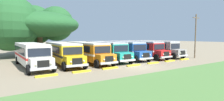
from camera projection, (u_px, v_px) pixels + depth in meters
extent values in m
plane|color=#84755B|center=(139.00, 67.00, 21.27)|extent=(220.00, 220.00, 0.00)
cube|color=#4C7538|center=(218.00, 84.00, 13.77)|extent=(80.00, 11.55, 0.01)
cube|color=silver|center=(31.00, 54.00, 21.67)|extent=(2.61, 9.23, 2.10)
cube|color=red|center=(31.00, 55.00, 21.68)|extent=(2.64, 9.25, 0.24)
cube|color=black|center=(41.00, 49.00, 22.59)|extent=(0.14, 8.00, 0.80)
cube|color=black|center=(19.00, 50.00, 21.16)|extent=(0.14, 8.00, 0.80)
cube|color=beige|center=(31.00, 44.00, 21.58)|extent=(2.53, 9.13, 0.22)
cube|color=silver|center=(42.00, 63.00, 17.36)|extent=(2.22, 1.43, 1.05)
cube|color=black|center=(43.00, 64.00, 16.75)|extent=(1.10, 0.11, 0.70)
cube|color=#B7B7BC|center=(44.00, 69.00, 16.76)|extent=(2.40, 0.23, 0.24)
cube|color=black|center=(40.00, 52.00, 17.83)|extent=(2.20, 0.09, 0.84)
cube|color=red|center=(25.00, 52.00, 25.47)|extent=(0.90, 0.07, 1.30)
sphere|color=#EAE5C6|center=(51.00, 63.00, 17.11)|extent=(0.20, 0.20, 0.20)
sphere|color=#EAE5C6|center=(36.00, 65.00, 16.32)|extent=(0.20, 0.20, 0.20)
cylinder|color=black|center=(54.00, 67.00, 18.17)|extent=(0.29, 1.00, 1.00)
cylinder|color=black|center=(28.00, 70.00, 16.81)|extent=(0.29, 1.00, 1.00)
cylinder|color=black|center=(36.00, 59.00, 24.89)|extent=(0.29, 1.00, 1.00)
cylinder|color=black|center=(17.00, 60.00, 23.53)|extent=(0.29, 1.00, 1.00)
cube|color=yellow|center=(62.00, 52.00, 23.72)|extent=(3.06, 9.34, 2.10)
cube|color=black|center=(62.00, 53.00, 23.74)|extent=(3.09, 9.36, 0.24)
cube|color=black|center=(71.00, 48.00, 24.58)|extent=(0.53, 7.99, 0.80)
cube|color=black|center=(52.00, 49.00, 23.30)|extent=(0.53, 7.99, 0.80)
cube|color=beige|center=(62.00, 44.00, 23.63)|extent=(2.97, 9.23, 0.22)
cube|color=yellow|center=(75.00, 61.00, 19.21)|extent=(2.28, 1.53, 1.05)
cube|color=black|center=(77.00, 61.00, 18.57)|extent=(1.10, 0.17, 0.70)
cube|color=#B7B7BC|center=(78.00, 65.00, 18.57)|extent=(2.41, 0.35, 0.24)
cube|color=black|center=(73.00, 51.00, 19.71)|extent=(2.20, 0.19, 0.84)
cube|color=black|center=(54.00, 51.00, 27.70)|extent=(0.90, 0.11, 1.30)
sphere|color=#EAE5C6|center=(84.00, 61.00, 18.88)|extent=(0.20, 0.20, 0.20)
sphere|color=#EAE5C6|center=(71.00, 62.00, 18.18)|extent=(0.20, 0.20, 0.20)
cylinder|color=black|center=(85.00, 65.00, 19.94)|extent=(0.34, 1.02, 1.00)
cylinder|color=black|center=(64.00, 66.00, 18.73)|extent=(0.34, 1.02, 1.00)
cylinder|color=black|center=(65.00, 57.00, 26.99)|extent=(0.34, 1.02, 1.00)
cylinder|color=black|center=(49.00, 58.00, 25.78)|extent=(0.34, 1.02, 1.00)
cube|color=orange|center=(86.00, 51.00, 25.33)|extent=(2.56, 9.22, 2.10)
cube|color=white|center=(86.00, 52.00, 25.35)|extent=(2.59, 9.24, 0.24)
cube|color=black|center=(93.00, 47.00, 26.25)|extent=(0.09, 8.00, 0.80)
cube|color=black|center=(77.00, 48.00, 24.83)|extent=(0.09, 8.00, 0.80)
cube|color=beige|center=(86.00, 43.00, 25.24)|extent=(2.48, 9.12, 0.22)
cube|color=orange|center=(106.00, 59.00, 21.01)|extent=(2.21, 1.41, 1.05)
cube|color=black|center=(109.00, 59.00, 20.40)|extent=(1.10, 0.11, 0.70)
cube|color=#B7B7BC|center=(109.00, 63.00, 20.40)|extent=(2.40, 0.22, 0.24)
cube|color=black|center=(103.00, 50.00, 21.48)|extent=(2.20, 0.07, 0.84)
cube|color=white|center=(74.00, 50.00, 29.15)|extent=(0.90, 0.07, 1.30)
sphere|color=#EAE5C6|center=(114.00, 59.00, 20.75)|extent=(0.20, 0.20, 0.20)
sphere|color=#EAE5C6|center=(104.00, 60.00, 19.97)|extent=(0.20, 0.20, 0.20)
cylinder|color=black|center=(114.00, 62.00, 21.81)|extent=(0.29, 1.00, 1.00)
cylinder|color=black|center=(97.00, 64.00, 20.46)|extent=(0.29, 1.00, 1.00)
cylinder|color=black|center=(85.00, 56.00, 28.56)|extent=(0.29, 1.00, 1.00)
cylinder|color=black|center=(70.00, 57.00, 27.21)|extent=(0.29, 1.00, 1.00)
cube|color=teal|center=(105.00, 50.00, 27.63)|extent=(2.96, 9.31, 2.10)
cube|color=white|center=(105.00, 51.00, 27.64)|extent=(2.99, 9.34, 0.24)
cube|color=black|center=(111.00, 46.00, 28.50)|extent=(0.45, 7.99, 0.80)
cube|color=black|center=(96.00, 47.00, 27.19)|extent=(0.45, 7.99, 0.80)
cube|color=#B2B2B7|center=(105.00, 42.00, 27.54)|extent=(2.88, 9.21, 0.22)
cube|color=teal|center=(124.00, 57.00, 23.14)|extent=(2.27, 1.51, 1.05)
cube|color=black|center=(127.00, 57.00, 22.51)|extent=(1.10, 0.16, 0.70)
cube|color=#B7B7BC|center=(128.00, 60.00, 22.51)|extent=(2.41, 0.32, 0.24)
cube|color=black|center=(121.00, 48.00, 23.63)|extent=(2.20, 0.17, 0.84)
cube|color=white|center=(92.00, 49.00, 31.59)|extent=(0.90, 0.11, 1.30)
sphere|color=#EAE5C6|center=(132.00, 57.00, 22.83)|extent=(0.20, 0.20, 0.20)
sphere|color=#EAE5C6|center=(123.00, 57.00, 22.11)|extent=(0.20, 0.20, 0.20)
cylinder|color=black|center=(131.00, 60.00, 23.89)|extent=(0.33, 1.01, 1.00)
cylinder|color=black|center=(116.00, 61.00, 22.65)|extent=(0.33, 1.01, 1.00)
cylinder|color=black|center=(102.00, 55.00, 30.89)|extent=(0.33, 1.01, 1.00)
cylinder|color=black|center=(90.00, 55.00, 29.66)|extent=(0.33, 1.01, 1.00)
cube|color=#23519E|center=(123.00, 49.00, 29.63)|extent=(3.28, 9.38, 2.10)
cube|color=silver|center=(123.00, 50.00, 29.65)|extent=(3.31, 9.40, 0.24)
cube|color=black|center=(128.00, 46.00, 30.47)|extent=(0.73, 7.97, 0.80)
cube|color=black|center=(115.00, 46.00, 29.24)|extent=(0.73, 7.97, 0.80)
cube|color=#B2B2B7|center=(123.00, 42.00, 29.54)|extent=(3.19, 9.27, 0.22)
cube|color=#23519E|center=(143.00, 55.00, 25.05)|extent=(2.31, 1.58, 1.05)
cube|color=black|center=(146.00, 55.00, 24.41)|extent=(1.10, 0.19, 0.70)
cube|color=#B7B7BC|center=(146.00, 58.00, 24.41)|extent=(2.41, 0.41, 0.24)
cube|color=black|center=(140.00, 48.00, 25.56)|extent=(2.20, 0.25, 0.84)
cube|color=silver|center=(110.00, 48.00, 33.67)|extent=(0.90, 0.14, 1.30)
sphere|color=#EAE5C6|center=(150.00, 55.00, 24.70)|extent=(0.20, 0.20, 0.20)
sphere|color=#EAE5C6|center=(142.00, 56.00, 24.02)|extent=(0.20, 0.20, 0.20)
cylinder|color=black|center=(149.00, 58.00, 25.76)|extent=(0.37, 1.02, 1.00)
cylinder|color=black|center=(135.00, 59.00, 24.60)|extent=(0.37, 1.02, 1.00)
cylinder|color=black|center=(119.00, 53.00, 32.91)|extent=(0.37, 1.02, 1.00)
cylinder|color=black|center=(108.00, 54.00, 31.75)|extent=(0.37, 1.02, 1.00)
cube|color=red|center=(139.00, 48.00, 31.32)|extent=(2.64, 9.24, 2.10)
cube|color=white|center=(139.00, 49.00, 31.33)|extent=(2.67, 9.26, 0.24)
cube|color=black|center=(143.00, 45.00, 32.22)|extent=(0.17, 8.00, 0.80)
cube|color=black|center=(133.00, 46.00, 30.84)|extent=(0.17, 8.00, 0.80)
cube|color=#B2B2B7|center=(139.00, 42.00, 31.23)|extent=(2.56, 9.14, 0.22)
cube|color=red|center=(163.00, 54.00, 26.93)|extent=(2.22, 1.43, 1.05)
cube|color=black|center=(166.00, 54.00, 26.31)|extent=(1.10, 0.12, 0.70)
cube|color=#B7B7BC|center=(167.00, 57.00, 26.31)|extent=(2.40, 0.24, 0.24)
cube|color=black|center=(159.00, 47.00, 27.41)|extent=(2.20, 0.09, 0.84)
cube|color=white|center=(123.00, 48.00, 35.19)|extent=(0.90, 0.07, 1.30)
sphere|color=#EAE5C6|center=(170.00, 54.00, 26.65)|extent=(0.20, 0.20, 0.20)
sphere|color=#EAE5C6|center=(164.00, 54.00, 25.89)|extent=(0.20, 0.20, 0.20)
cylinder|color=black|center=(167.00, 57.00, 27.71)|extent=(0.30, 1.00, 1.00)
cylinder|color=black|center=(156.00, 58.00, 26.40)|extent=(0.30, 1.00, 1.00)
cylinder|color=black|center=(133.00, 53.00, 34.56)|extent=(0.30, 1.00, 1.00)
cylinder|color=black|center=(124.00, 53.00, 33.26)|extent=(0.30, 1.00, 1.00)
cube|color=#9E9993|center=(154.00, 48.00, 33.08)|extent=(2.58, 9.22, 2.10)
cube|color=#282828|center=(154.00, 49.00, 33.09)|extent=(2.61, 9.24, 0.24)
cube|color=black|center=(158.00, 45.00, 33.98)|extent=(0.11, 8.00, 0.80)
cube|color=black|center=(148.00, 45.00, 32.59)|extent=(0.11, 8.00, 0.80)
cube|color=#B2B2B7|center=(154.00, 41.00, 32.98)|extent=(2.50, 9.12, 0.22)
cube|color=#9E9993|center=(179.00, 53.00, 28.71)|extent=(2.21, 1.42, 1.05)
cube|color=black|center=(183.00, 53.00, 28.09)|extent=(1.10, 0.11, 0.70)
cube|color=#B7B7BC|center=(183.00, 56.00, 28.09)|extent=(2.40, 0.22, 0.24)
cube|color=black|center=(175.00, 46.00, 29.19)|extent=(2.20, 0.08, 0.84)
cube|color=#282828|center=(138.00, 47.00, 36.93)|extent=(0.90, 0.07, 1.30)
sphere|color=#EAE5C6|center=(186.00, 53.00, 28.44)|extent=(0.20, 0.20, 0.20)
sphere|color=#EAE5C6|center=(180.00, 53.00, 27.67)|extent=(0.20, 0.20, 0.20)
cylinder|color=black|center=(183.00, 55.00, 29.49)|extent=(0.29, 1.00, 1.00)
cylinder|color=black|center=(173.00, 56.00, 28.18)|extent=(0.29, 1.00, 1.00)
cylinder|color=black|center=(147.00, 52.00, 36.32)|extent=(0.29, 1.00, 1.00)
cylinder|color=black|center=(139.00, 52.00, 35.00)|extent=(0.29, 1.00, 1.00)
cube|color=yellow|center=(46.00, 76.00, 16.22)|extent=(2.00, 0.36, 0.15)
cube|color=yellow|center=(82.00, 71.00, 18.16)|extent=(2.00, 0.36, 0.15)
cube|color=yellow|center=(110.00, 68.00, 20.10)|extent=(2.00, 0.36, 0.15)
cube|color=yellow|center=(134.00, 65.00, 22.03)|extent=(2.00, 0.36, 0.15)
cube|color=yellow|center=(153.00, 63.00, 23.97)|extent=(2.00, 0.36, 0.15)
cube|color=yellow|center=(170.00, 61.00, 25.91)|extent=(2.00, 0.36, 0.15)
cube|color=yellow|center=(184.00, 59.00, 27.85)|extent=(2.00, 0.36, 0.15)
cylinder|color=brown|center=(40.00, 45.00, 33.93)|extent=(0.98, 0.98, 4.07)
ellipsoid|color=#235628|center=(39.00, 24.00, 33.62)|extent=(15.00, 13.17, 4.89)
sphere|color=#235628|center=(56.00, 24.00, 36.88)|extent=(7.18, 7.18, 7.18)
sphere|color=#235628|center=(10.00, 23.00, 29.57)|extent=(9.45, 9.45, 9.45)
sphere|color=#235628|center=(34.00, 25.00, 37.56)|extent=(8.26, 8.26, 8.26)
cylinder|color=brown|center=(195.00, 36.00, 29.71)|extent=(0.20, 0.20, 7.34)
cube|color=brown|center=(196.00, 18.00, 29.46)|extent=(1.80, 0.12, 0.12)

